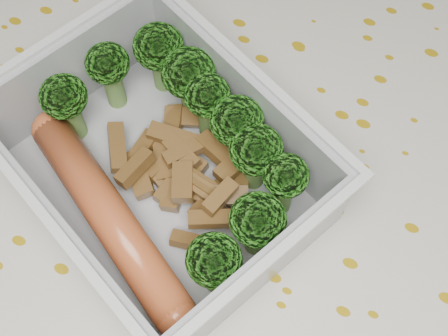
% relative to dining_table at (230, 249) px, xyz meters
% --- Properties ---
extents(dining_table, '(1.40, 0.90, 0.75)m').
position_rel_dining_table_xyz_m(dining_table, '(0.00, 0.00, 0.00)').
color(dining_table, brown).
rests_on(dining_table, ground).
extents(tablecloth, '(1.46, 0.96, 0.19)m').
position_rel_dining_table_xyz_m(tablecloth, '(0.00, 0.00, 0.05)').
color(tablecloth, beige).
rests_on(tablecloth, dining_table).
extents(lunch_container, '(0.23, 0.21, 0.07)m').
position_rel_dining_table_xyz_m(lunch_container, '(-0.04, -0.01, 0.11)').
color(lunch_container, '#B6BCC3').
rests_on(lunch_container, tablecloth).
extents(broccoli_florets, '(0.17, 0.14, 0.05)m').
position_rel_dining_table_xyz_m(broccoli_florets, '(-0.03, 0.02, 0.13)').
color(broccoli_florets, '#608C3F').
rests_on(broccoli_florets, lunch_container).
extents(meat_pile, '(0.11, 0.09, 0.03)m').
position_rel_dining_table_xyz_m(meat_pile, '(-0.03, 0.00, 0.10)').
color(meat_pile, brown).
rests_on(meat_pile, lunch_container).
extents(sausage, '(0.14, 0.09, 0.02)m').
position_rel_dining_table_xyz_m(sausage, '(-0.06, -0.05, 0.11)').
color(sausage, '#B25129').
rests_on(sausage, lunch_container).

